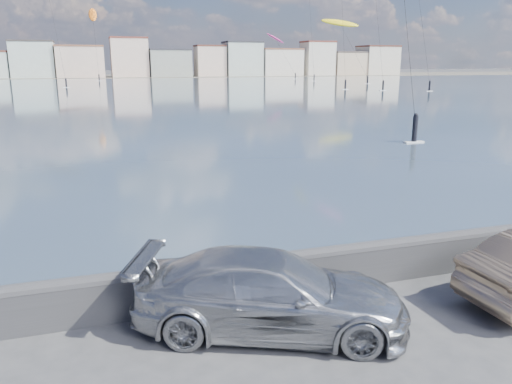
% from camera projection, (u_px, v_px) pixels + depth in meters
% --- Properties ---
extents(ground, '(700.00, 700.00, 0.00)m').
position_uv_depth(ground, '(271.00, 370.00, 8.86)').
color(ground, '#333335').
rests_on(ground, ground).
extents(bay_water, '(500.00, 177.00, 0.00)m').
position_uv_depth(bay_water, '(108.00, 91.00, 93.15)').
color(bay_water, '#334C5C').
rests_on(bay_water, ground).
extents(far_shore_strip, '(500.00, 60.00, 0.00)m').
position_uv_depth(far_shore_strip, '(99.00, 76.00, 193.09)').
color(far_shore_strip, '#4C473D').
rests_on(far_shore_strip, ground).
extents(seawall, '(400.00, 0.36, 1.08)m').
position_uv_depth(seawall, '(231.00, 279.00, 11.20)').
color(seawall, '#28282B').
rests_on(seawall, ground).
extents(far_buildings, '(240.79, 13.26, 14.60)m').
position_uv_depth(far_buildings, '(102.00, 60.00, 179.06)').
color(far_buildings, gray).
rests_on(far_buildings, ground).
extents(car_silver, '(5.94, 4.19, 1.60)m').
position_uv_depth(car_silver, '(271.00, 293.00, 10.05)').
color(car_silver, '#A2A4A9').
rests_on(car_silver, ground).
extents(kitesurfer_1, '(9.99, 13.78, 17.06)m').
position_uv_depth(kitesurfer_1, '(340.00, 23.00, 129.79)').
color(kitesurfer_1, yellow).
rests_on(kitesurfer_1, ground).
extents(kitesurfer_6, '(3.10, 16.71, 22.13)m').
position_uv_depth(kitesurfer_6, '(93.00, 16.00, 150.82)').
color(kitesurfer_6, orange).
rests_on(kitesurfer_6, ground).
extents(kitesurfer_9, '(7.20, 13.35, 15.25)m').
position_uv_depth(kitesurfer_9, '(276.00, 39.00, 165.57)').
color(kitesurfer_9, '#E5338C').
rests_on(kitesurfer_9, ground).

